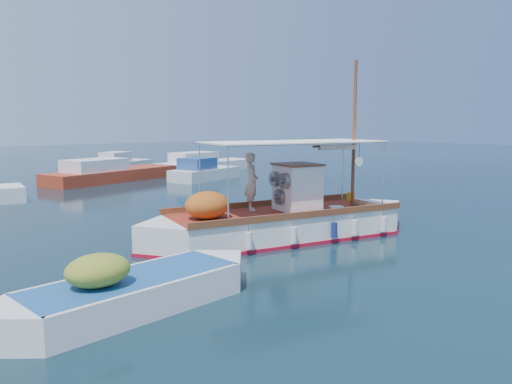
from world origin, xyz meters
TOP-DOWN VIEW (x-y plane):
  - ground at (0.00, 0.00)m, footprint 160.00×160.00m
  - fishing_caique at (0.51, 0.73)m, footprint 10.46×4.32m
  - dinghy at (-6.50, -2.27)m, footprint 6.46×2.42m
  - bg_boat_n at (2.46, 20.97)m, footprint 10.14×5.55m
  - bg_boat_ne at (7.99, 17.63)m, footprint 5.86×3.81m
  - bg_boat_e at (11.58, 23.24)m, footprint 9.44×4.28m
  - bg_boat_far_n at (6.26, 27.72)m, footprint 5.84×4.18m

SIDE VIEW (x-z plane):
  - ground at x=0.00m, z-range 0.00..0.00m
  - dinghy at x=-6.50m, z-range -0.46..1.13m
  - bg_boat_n at x=2.46m, z-range -0.41..1.39m
  - bg_boat_e at x=11.58m, z-range -0.41..1.39m
  - bg_boat_ne at x=7.99m, z-range -0.41..1.39m
  - bg_boat_far_n at x=6.26m, z-range -0.41..1.39m
  - fishing_caique at x=0.51m, z-range -2.67..3.83m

